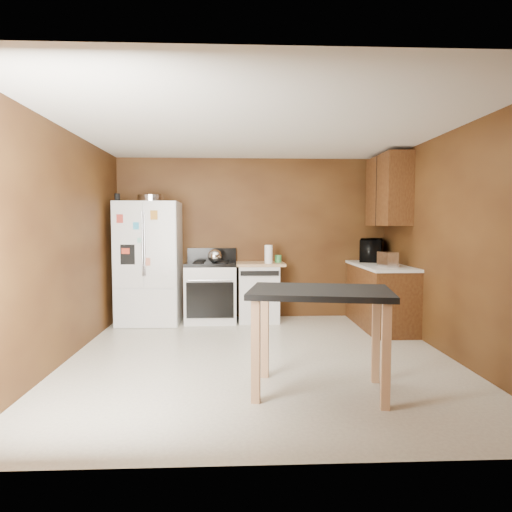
{
  "coord_description": "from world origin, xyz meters",
  "views": [
    {
      "loc": [
        -0.27,
        -4.94,
        1.47
      ],
      "look_at": [
        -0.01,
        0.85,
        1.07
      ],
      "focal_mm": 32.0,
      "sensor_mm": 36.0,
      "label": 1
    }
  ],
  "objects": [
    {
      "name": "floor",
      "position": [
        0.0,
        0.0,
        0.0
      ],
      "size": [
        4.5,
        4.5,
        0.0
      ],
      "primitive_type": "plane",
      "color": "silver",
      "rests_on": "ground"
    },
    {
      "name": "toaster",
      "position": [
        1.78,
        1.08,
        1.0
      ],
      "size": [
        0.22,
        0.3,
        0.2
      ],
      "primitive_type": "cube",
      "rotation": [
        0.0,
        0.0,
        0.2
      ],
      "color": "silver",
      "rests_on": "right_cabinets"
    },
    {
      "name": "microwave",
      "position": [
        1.83,
        2.0,
        1.06
      ],
      "size": [
        0.56,
        0.67,
        0.32
      ],
      "primitive_type": "imported",
      "rotation": [
        0.0,
        0.0,
        1.22
      ],
      "color": "black",
      "rests_on": "right_cabinets"
    },
    {
      "name": "refrigerator",
      "position": [
        -1.55,
        1.86,
        0.9
      ],
      "size": [
        0.9,
        0.8,
        1.8
      ],
      "color": "white",
      "rests_on": "ground"
    },
    {
      "name": "pen_cup",
      "position": [
        -1.97,
        1.76,
        1.86
      ],
      "size": [
        0.08,
        0.08,
        0.11
      ],
      "primitive_type": "cylinder",
      "color": "black",
      "rests_on": "refrigerator"
    },
    {
      "name": "kettle",
      "position": [
        -0.58,
        1.78,
        1.0
      ],
      "size": [
        0.2,
        0.2,
        0.2
      ],
      "primitive_type": "sphere",
      "color": "silver",
      "rests_on": "gas_range"
    },
    {
      "name": "dishwasher",
      "position": [
        0.08,
        1.95,
        0.45
      ],
      "size": [
        0.78,
        0.63,
        0.89
      ],
      "color": "white",
      "rests_on": "ground"
    },
    {
      "name": "roasting_pan",
      "position": [
        -1.51,
        1.84,
        1.85
      ],
      "size": [
        0.39,
        0.39,
        0.1
      ],
      "primitive_type": "cylinder",
      "color": "silver",
      "rests_on": "refrigerator"
    },
    {
      "name": "right_cabinets",
      "position": [
        1.84,
        1.48,
        0.91
      ],
      "size": [
        0.63,
        1.58,
        2.45
      ],
      "color": "brown",
      "rests_on": "ground"
    },
    {
      "name": "wall_left",
      "position": [
        -2.1,
        0.0,
        1.25
      ],
      "size": [
        0.0,
        4.5,
        4.5
      ],
      "primitive_type": "plane",
      "rotation": [
        1.57,
        0.0,
        1.57
      ],
      "color": "#5A3717",
      "rests_on": "ground"
    },
    {
      "name": "paper_towel",
      "position": [
        0.22,
        1.8,
        1.03
      ],
      "size": [
        0.13,
        0.13,
        0.27
      ],
      "primitive_type": "cylinder",
      "rotation": [
        0.0,
        0.0,
        -0.12
      ],
      "color": "white",
      "rests_on": "dishwasher"
    },
    {
      "name": "wall_right",
      "position": [
        2.1,
        0.0,
        1.25
      ],
      "size": [
        0.0,
        4.5,
        4.5
      ],
      "primitive_type": "plane",
      "rotation": [
        1.57,
        0.0,
        -1.57
      ],
      "color": "#5A3717",
      "rests_on": "ground"
    },
    {
      "name": "island",
      "position": [
        0.46,
        -1.04,
        0.77
      ],
      "size": [
        1.34,
        1.01,
        0.91
      ],
      "color": "black",
      "rests_on": "ground"
    },
    {
      "name": "gas_range",
      "position": [
        -0.64,
        1.92,
        0.46
      ],
      "size": [
        0.76,
        0.68,
        1.1
      ],
      "color": "white",
      "rests_on": "ground"
    },
    {
      "name": "ceiling",
      "position": [
        0.0,
        0.0,
        2.5
      ],
      "size": [
        4.5,
        4.5,
        0.0
      ],
      "primitive_type": "plane",
      "rotation": [
        3.14,
        0.0,
        0.0
      ],
      "color": "white",
      "rests_on": "ground"
    },
    {
      "name": "wall_front",
      "position": [
        0.0,
        -2.25,
        1.25
      ],
      "size": [
        4.2,
        0.0,
        4.2
      ],
      "primitive_type": "plane",
      "rotation": [
        -1.57,
        0.0,
        0.0
      ],
      "color": "#5A3717",
      "rests_on": "ground"
    },
    {
      "name": "green_canister",
      "position": [
        0.38,
        1.98,
        0.95
      ],
      "size": [
        0.12,
        0.12,
        0.11
      ],
      "primitive_type": "cylinder",
      "rotation": [
        0.0,
        0.0,
        0.23
      ],
      "color": "green",
      "rests_on": "dishwasher"
    },
    {
      "name": "wall_back",
      "position": [
        0.0,
        2.25,
        1.25
      ],
      "size": [
        4.2,
        0.0,
        4.2
      ],
      "primitive_type": "plane",
      "rotation": [
        1.57,
        0.0,
        0.0
      ],
      "color": "#5A3717",
      "rests_on": "ground"
    }
  ]
}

